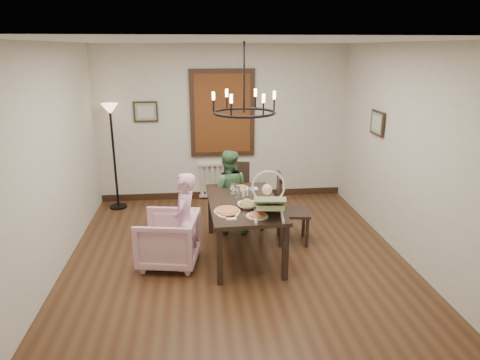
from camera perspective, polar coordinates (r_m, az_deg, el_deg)
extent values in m
cube|color=#4C311A|center=(5.88, -0.48, -10.38)|extent=(4.50, 5.00, 0.01)
cube|color=white|center=(5.21, -0.56, 18.05)|extent=(4.50, 5.00, 0.01)
cube|color=beige|center=(7.82, -2.36, 7.46)|extent=(4.50, 0.01, 2.80)
cube|color=beige|center=(5.63, -23.98, 2.10)|extent=(0.01, 5.00, 2.80)
cube|color=beige|center=(6.02, 21.34, 3.33)|extent=(0.01, 5.00, 2.80)
cube|color=black|center=(5.71, 0.51, -3.12)|extent=(0.96, 1.66, 0.05)
cube|color=black|center=(5.14, -2.72, -10.23)|extent=(0.07, 0.07, 0.71)
cube|color=black|center=(6.51, -3.95, -4.14)|extent=(0.07, 0.07, 0.71)
cube|color=black|center=(5.26, 6.07, -9.64)|extent=(0.07, 0.07, 0.71)
cube|color=black|center=(6.61, 2.97, -3.80)|extent=(0.07, 0.07, 0.71)
imported|color=#ECB4C7|center=(5.68, -9.55, -7.83)|extent=(0.87, 0.86, 0.69)
imported|color=#EBA6CA|center=(5.48, -7.33, -6.58)|extent=(0.34, 0.43, 1.05)
imported|color=#467649|center=(6.50, -1.56, -2.48)|extent=(0.56, 0.46, 1.06)
imported|color=white|center=(5.47, 0.97, -3.38)|extent=(0.30, 0.30, 0.07)
cylinder|color=tan|center=(5.33, -1.74, -4.12)|extent=(0.33, 0.33, 0.04)
cylinder|color=silver|center=(5.86, -0.31, -1.61)|extent=(0.07, 0.07, 0.14)
cube|color=#613413|center=(7.74, -2.36, 8.87)|extent=(1.00, 0.03, 1.40)
cube|color=black|center=(7.78, -12.46, 8.89)|extent=(0.42, 0.03, 0.36)
cube|color=black|center=(6.75, 17.83, 7.25)|extent=(0.03, 0.42, 0.36)
torus|color=black|center=(5.41, 0.54, 9.00)|extent=(0.80, 0.80, 0.04)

